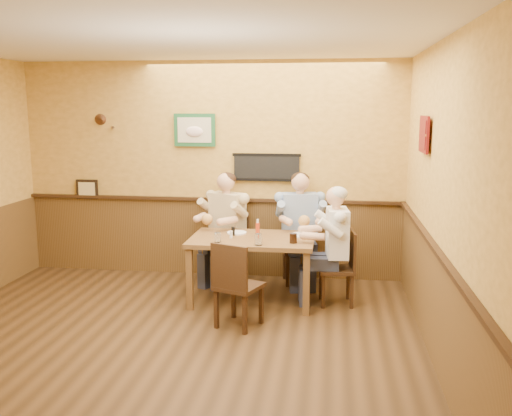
{
  "coord_description": "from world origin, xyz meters",
  "views": [
    {
      "loc": [
        1.58,
        -4.76,
        2.22
      ],
      "look_at": [
        0.73,
        1.45,
        1.1
      ],
      "focal_mm": 40.0,
      "sensor_mm": 36.0,
      "label": 1
    }
  ],
  "objects": [
    {
      "name": "room",
      "position": [
        0.14,
        0.17,
        1.69
      ],
      "size": [
        5.02,
        5.03,
        2.81
      ],
      "color": "#33210F",
      "rests_on": "ground"
    },
    {
      "name": "chair_right_end",
      "position": [
        1.64,
        1.52,
        0.42
      ],
      "size": [
        0.43,
        0.43,
        0.85
      ],
      "primitive_type": null,
      "rotation": [
        0.0,
        0.0,
        -1.46
      ],
      "color": "#372211",
      "rests_on": "ground"
    },
    {
      "name": "diner_white_elder",
      "position": [
        1.64,
        1.52,
        0.61
      ],
      "size": [
        0.62,
        0.62,
        1.21
      ],
      "primitive_type": null,
      "rotation": [
        0.0,
        0.0,
        -1.46
      ],
      "color": "silver",
      "rests_on": "ground"
    },
    {
      "name": "salt_shaker",
      "position": [
        0.45,
        1.44,
        0.79
      ],
      "size": [
        0.03,
        0.03,
        0.08
      ],
      "primitive_type": "cylinder",
      "rotation": [
        0.0,
        0.0,
        0.04
      ],
      "color": "white",
      "rests_on": "dining_table"
    },
    {
      "name": "chair_back_left",
      "position": [
        0.27,
        2.18,
        0.44
      ],
      "size": [
        0.54,
        0.54,
        0.89
      ],
      "primitive_type": null,
      "rotation": [
        0.0,
        0.0,
        -0.42
      ],
      "color": "#372211",
      "rests_on": "ground"
    },
    {
      "name": "cola_tumbler",
      "position": [
        1.17,
        1.29,
        0.8
      ],
      "size": [
        0.09,
        0.09,
        0.11
      ],
      "primitive_type": "cylinder",
      "rotation": [
        0.0,
        0.0,
        0.09
      ],
      "color": "black",
      "rests_on": "dining_table"
    },
    {
      "name": "water_glass_left",
      "position": [
        0.34,
        1.21,
        0.8
      ],
      "size": [
        0.09,
        0.09,
        0.11
      ],
      "primitive_type": "cylinder",
      "rotation": [
        0.0,
        0.0,
        -0.25
      ],
      "color": "white",
      "rests_on": "dining_table"
    },
    {
      "name": "diner_tan_shirt",
      "position": [
        0.27,
        2.18,
        0.63
      ],
      "size": [
        0.77,
        0.77,
        1.27
      ],
      "primitive_type": null,
      "rotation": [
        0.0,
        0.0,
        -0.42
      ],
      "color": "beige",
      "rests_on": "ground"
    },
    {
      "name": "chair_back_right",
      "position": [
        1.18,
        2.26,
        0.44
      ],
      "size": [
        0.48,
        0.48,
        0.89
      ],
      "primitive_type": null,
      "rotation": [
        0.0,
        0.0,
        0.18
      ],
      "color": "#372211",
      "rests_on": "ground"
    },
    {
      "name": "plate_far_right",
      "position": [
        1.24,
        1.66,
        0.76
      ],
      "size": [
        0.3,
        0.3,
        0.02
      ],
      "primitive_type": "cylinder",
      "rotation": [
        0.0,
        0.0,
        0.14
      ],
      "color": "white",
      "rests_on": "dining_table"
    },
    {
      "name": "plate_far_left",
      "position": [
        0.47,
        1.69,
        0.76
      ],
      "size": [
        0.3,
        0.3,
        0.02
      ],
      "primitive_type": "cylinder",
      "rotation": [
        0.0,
        0.0,
        0.4
      ],
      "color": "white",
      "rests_on": "dining_table"
    },
    {
      "name": "hot_sauce_bottle",
      "position": [
        0.74,
        1.52,
        0.84
      ],
      "size": [
        0.05,
        0.05,
        0.19
      ],
      "primitive_type": "cylinder",
      "rotation": [
        0.0,
        0.0,
        0.12
      ],
      "color": "red",
      "rests_on": "dining_table"
    },
    {
      "name": "pepper_shaker",
      "position": [
        0.45,
        1.57,
        0.8
      ],
      "size": [
        0.05,
        0.05,
        0.1
      ],
      "primitive_type": "cylinder",
      "rotation": [
        0.0,
        0.0,
        0.22
      ],
      "color": "black",
      "rests_on": "dining_table"
    },
    {
      "name": "dining_table",
      "position": [
        0.68,
        1.5,
        0.66
      ],
      "size": [
        1.4,
        0.9,
        0.75
      ],
      "color": "brown",
      "rests_on": "ground"
    },
    {
      "name": "water_glass_mid",
      "position": [
        0.8,
        1.15,
        0.81
      ],
      "size": [
        0.1,
        0.1,
        0.12
      ],
      "primitive_type": "cylinder",
      "rotation": [
        0.0,
        0.0,
        0.18
      ],
      "color": "white",
      "rests_on": "dining_table"
    },
    {
      "name": "chair_near_side",
      "position": [
        0.66,
        0.71,
        0.45
      ],
      "size": [
        0.53,
        0.53,
        0.89
      ],
      "primitive_type": null,
      "rotation": [
        0.0,
        0.0,
        2.76
      ],
      "color": "#372211",
      "rests_on": "ground"
    },
    {
      "name": "diner_blue_polo",
      "position": [
        1.18,
        2.26,
        0.64
      ],
      "size": [
        0.68,
        0.68,
        1.27
      ],
      "primitive_type": null,
      "rotation": [
        0.0,
        0.0,
        0.18
      ],
      "color": "#839DC5",
      "rests_on": "ground"
    }
  ]
}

